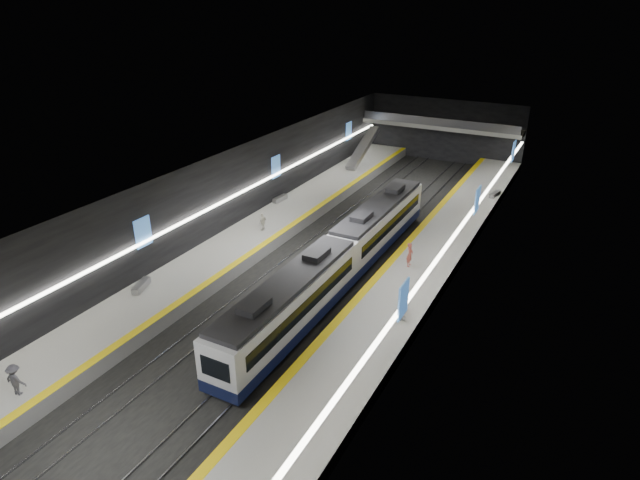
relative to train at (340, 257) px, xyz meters
The scene contains 25 objects.
ground 3.42m from the train, 162.11° to the left, with size 70.00×70.00×0.00m, color black.
ceiling 6.37m from the train, 162.11° to the left, with size 20.00×70.00×0.04m, color beige.
wall_left 12.66m from the train, behind, with size 0.04×70.00×8.00m, color black.
wall_right 7.76m from the train, ahead, with size 0.04×70.00×8.00m, color black.
wall_back 35.94m from the train, 93.99° to the left, with size 20.00×0.04×8.00m, color black.
platform_left 10.17m from the train, behind, with size 5.00×70.00×1.00m, color slate.
tile_surface_left 10.10m from the train, behind, with size 5.00×70.00×0.02m, color #9D9E99.
tactile_strip_left 7.93m from the train, behind, with size 0.60×70.00×0.02m, color yellow.
platform_right 5.34m from the train, ahead, with size 5.00×70.00×1.00m, color slate.
tile_surface_right 5.20m from the train, ahead, with size 5.00×70.00×0.02m, color #9D9E99.
tactile_strip_right 3.14m from the train, 16.08° to the left, with size 0.60×70.00×0.02m, color yellow.
rails 3.39m from the train, 162.11° to the left, with size 6.52×70.00×0.12m.
train is the anchor object (origin of this frame).
ad_posters 3.85m from the train, 144.14° to the left, with size 19.94×53.50×2.20m.
cove_light_left 12.43m from the train, behind, with size 0.25×68.60×0.12m, color white.
cove_light_right 7.52m from the train, ahead, with size 0.25×68.60×0.12m, color white.
mezzanine_bridge 33.95m from the train, 94.24° to the left, with size 20.00×3.00×1.50m.
escalator 28.62m from the train, 110.46° to the left, with size 1.20×8.00×0.60m, color #99999E.
bench_left_near 14.57m from the train, 141.72° to the right, with size 0.54×1.95×0.48m, color #99999E.
bench_left_far 16.10m from the train, 138.29° to the left, with size 0.54×1.95×0.48m, color #99999E.
bench_right_near 7.18m from the train, 29.00° to the right, with size 0.45×1.60×0.39m, color #99999E.
bench_right_far 23.46m from the train, 72.62° to the left, with size 0.51×1.84×0.45m, color #99999E.
passenger_right_a 5.45m from the train, 37.48° to the left, with size 0.70×0.46×1.92m, color #BE5346.
passenger_left_a 10.18m from the train, 158.40° to the left, with size 0.93×0.39×1.59m, color silver.
passenger_left_b 22.12m from the train, 114.04° to the right, with size 1.18×0.68×1.83m, color #414048.
Camera 1 is at (17.91, -33.13, 20.29)m, focal length 30.00 mm.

